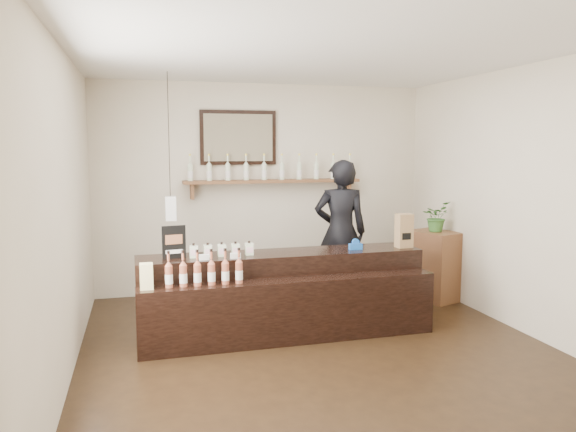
# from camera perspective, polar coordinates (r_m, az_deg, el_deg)

# --- Properties ---
(ground) EXTENTS (5.00, 5.00, 0.00)m
(ground) POSITION_cam_1_polar(r_m,az_deg,el_deg) (5.59, 3.25, -13.46)
(ground) COLOR black
(ground) RESTS_ON ground
(room_shell) EXTENTS (5.00, 5.00, 5.00)m
(room_shell) POSITION_cam_1_polar(r_m,az_deg,el_deg) (5.24, 3.38, 4.26)
(room_shell) COLOR beige
(room_shell) RESTS_ON ground
(back_wall_decor) EXTENTS (2.66, 0.96, 1.69)m
(back_wall_decor) POSITION_cam_1_polar(r_m,az_deg,el_deg) (7.50, -3.48, 5.51)
(back_wall_decor) COLOR brown
(back_wall_decor) RESTS_ON ground
(counter) EXTENTS (3.03, 0.85, 0.99)m
(counter) POSITION_cam_1_polar(r_m,az_deg,el_deg) (5.95, -0.41, -8.14)
(counter) COLOR black
(counter) RESTS_ON ground
(promo_sign) EXTENTS (0.24, 0.06, 0.33)m
(promo_sign) POSITION_cam_1_polar(r_m,az_deg,el_deg) (5.72, -11.51, -2.62)
(promo_sign) COLOR black
(promo_sign) RESTS_ON counter
(paper_bag) EXTENTS (0.18, 0.14, 0.38)m
(paper_bag) POSITION_cam_1_polar(r_m,az_deg,el_deg) (6.35, 11.70, -1.47)
(paper_bag) COLOR olive
(paper_bag) RESTS_ON counter
(tape_dispenser) EXTENTS (0.14, 0.06, 0.12)m
(tape_dispenser) POSITION_cam_1_polar(r_m,az_deg,el_deg) (6.16, 6.88, -2.97)
(tape_dispenser) COLOR blue
(tape_dispenser) RESTS_ON counter
(side_cabinet) EXTENTS (0.62, 0.72, 0.88)m
(side_cabinet) POSITION_cam_1_polar(r_m,az_deg,el_deg) (7.48, 14.65, -4.88)
(side_cabinet) COLOR brown
(side_cabinet) RESTS_ON ground
(potted_plant) EXTENTS (0.46, 0.45, 0.39)m
(potted_plant) POSITION_cam_1_polar(r_m,az_deg,el_deg) (7.38, 14.80, -0.05)
(potted_plant) COLOR #366729
(potted_plant) RESTS_ON side_cabinet
(shopkeeper) EXTENTS (0.83, 0.63, 2.04)m
(shopkeeper) POSITION_cam_1_polar(r_m,az_deg,el_deg) (7.02, 5.37, -0.68)
(shopkeeper) COLOR black
(shopkeeper) RESTS_ON ground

